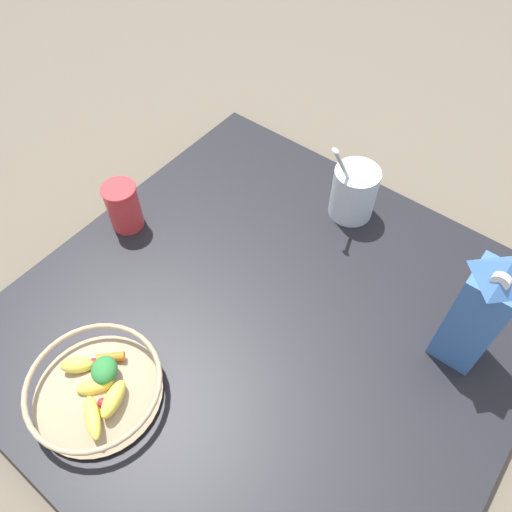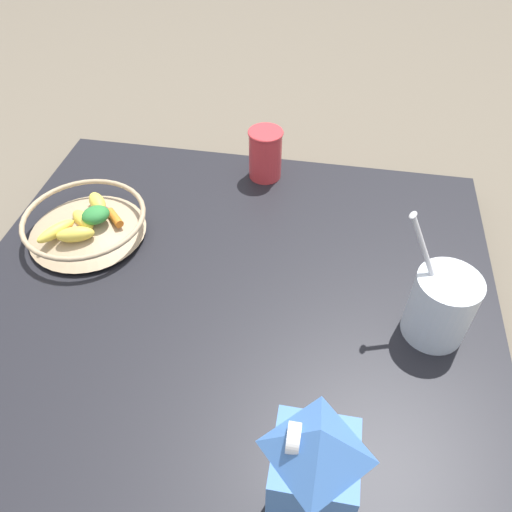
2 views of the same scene
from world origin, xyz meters
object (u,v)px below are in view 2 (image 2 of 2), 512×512
object	(u,v)px
drinking_cup	(265,153)
milk_carton	(309,489)
fruit_bowl	(86,223)
yogurt_tub	(442,304)

from	to	relation	value
drinking_cup	milk_carton	bearing A→B (deg)	12.79
fruit_bowl	drinking_cup	distance (m)	0.41
fruit_bowl	drinking_cup	world-z (taller)	drinking_cup
fruit_bowl	drinking_cup	bearing A→B (deg)	129.68
fruit_bowl	yogurt_tub	size ratio (longest dim) A/B	1.05
drinking_cup	fruit_bowl	bearing A→B (deg)	-50.32
milk_carton	drinking_cup	distance (m)	0.75
milk_carton	yogurt_tub	distance (m)	0.40
fruit_bowl	milk_carton	distance (m)	0.68
fruit_bowl	drinking_cup	size ratio (longest dim) A/B	2.08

